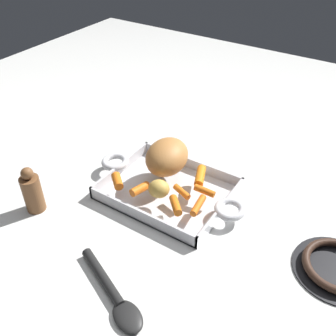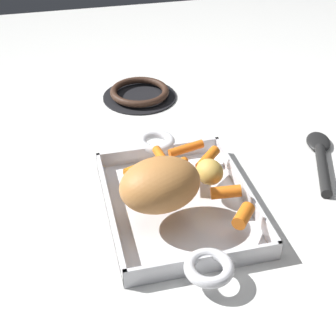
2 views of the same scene
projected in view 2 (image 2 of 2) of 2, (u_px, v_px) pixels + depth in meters
ground_plane at (178, 209)px, 0.84m from camera, size 2.16×2.16×0.00m
roasting_dish at (179, 203)px, 0.83m from camera, size 0.40×0.24×0.04m
pork_roast at (160, 185)px, 0.76m from camera, size 0.12×0.15×0.08m
baby_carrot_northeast at (143, 168)px, 0.85m from camera, size 0.04×0.07×0.02m
baby_carrot_short at (184, 167)px, 0.85m from camera, size 0.05×0.03×0.02m
baby_carrot_center_right at (226, 192)px, 0.79m from camera, size 0.03×0.05×0.02m
baby_carrot_southwest at (160, 156)px, 0.88m from camera, size 0.05×0.02×0.02m
baby_carrot_center_left at (243, 216)px, 0.75m from camera, size 0.05×0.05×0.02m
baby_carrot_northwest at (186, 148)px, 0.90m from camera, size 0.03×0.07×0.02m
baby_carrot_southeast at (208, 158)px, 0.87m from camera, size 0.05×0.05×0.02m
potato_golden_small at (210, 172)px, 0.82m from camera, size 0.06×0.06×0.04m
stove_burner_rear at (140, 93)px, 1.15m from camera, size 0.17×0.17×0.02m
serving_spoon at (321, 156)px, 0.95m from camera, size 0.21×0.11×0.02m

